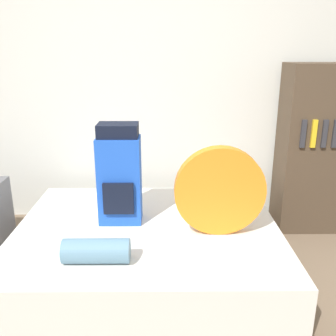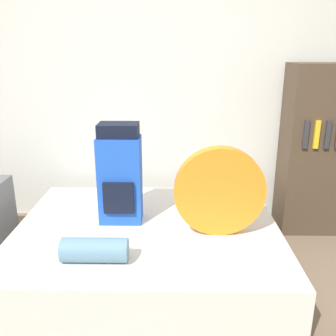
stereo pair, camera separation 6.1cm
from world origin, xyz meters
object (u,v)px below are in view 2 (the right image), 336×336
at_px(backpack, 120,175).
at_px(sleeping_roll, 95,250).
at_px(bookshelf, 321,150).
at_px(tent_bag, 219,191).

distance_m(backpack, sleeping_roll, 0.66).
relative_size(sleeping_roll, bookshelf, 0.27).
xyz_separation_m(backpack, tent_bag, (0.71, -0.19, -0.05)).
distance_m(sleeping_roll, bookshelf, 2.20).
xyz_separation_m(sleeping_roll, bookshelf, (1.80, 1.23, 0.31)).
distance_m(tent_bag, bookshelf, 1.31).
relative_size(tent_bag, bookshelf, 0.42).
xyz_separation_m(tent_bag, sleeping_roll, (-0.80, -0.39, -0.24)).
bearing_deg(tent_bag, bookshelf, 40.01).
bearing_deg(bookshelf, tent_bag, -139.99).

